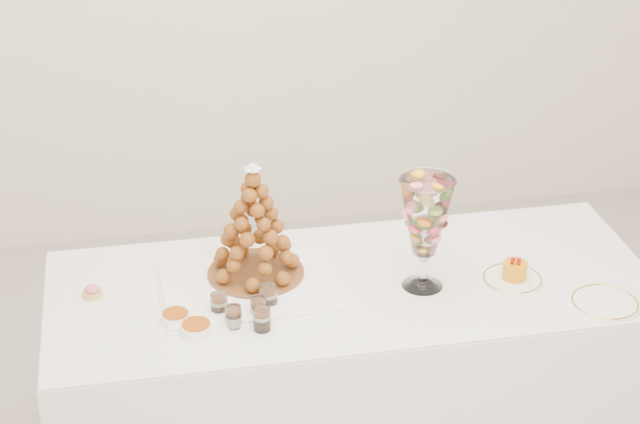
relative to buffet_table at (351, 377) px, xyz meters
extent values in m
cube|color=white|center=(0.00, 0.00, 0.00)|extent=(2.01, 0.82, 0.75)
cube|color=white|center=(0.00, 0.00, 0.37)|extent=(2.00, 0.81, 0.01)
cube|color=white|center=(-0.34, 0.03, 0.39)|extent=(0.56, 0.42, 0.02)
cylinder|color=white|center=(0.22, -0.06, 0.39)|extent=(0.14, 0.14, 0.02)
cylinder|color=white|center=(0.22, -0.06, 0.45)|extent=(0.03, 0.03, 0.09)
sphere|color=white|center=(0.22, -0.06, 0.49)|extent=(0.04, 0.04, 0.04)
cylinder|color=white|center=(0.52, -0.09, 0.38)|extent=(0.20, 0.20, 0.01)
cylinder|color=white|center=(0.76, -0.29, 0.38)|extent=(0.22, 0.22, 0.01)
cylinder|color=tan|center=(-0.84, 0.09, 0.39)|extent=(0.06, 0.06, 0.02)
ellipsoid|color=#D2566C|center=(-0.84, 0.09, 0.41)|extent=(0.05, 0.05, 0.03)
cylinder|color=white|center=(-0.45, -0.10, 0.42)|extent=(0.06, 0.06, 0.07)
cylinder|color=white|center=(-0.33, -0.14, 0.41)|extent=(0.06, 0.06, 0.07)
cylinder|color=white|center=(-0.29, -0.09, 0.42)|extent=(0.06, 0.06, 0.08)
cylinder|color=white|center=(-0.42, -0.18, 0.41)|extent=(0.06, 0.06, 0.07)
cylinder|color=white|center=(-0.33, -0.21, 0.42)|extent=(0.07, 0.07, 0.07)
cylinder|color=white|center=(-0.59, -0.11, 0.39)|extent=(0.09, 0.09, 0.03)
cylinder|color=white|center=(-0.53, -0.19, 0.39)|extent=(0.10, 0.10, 0.03)
cylinder|color=brown|center=(-0.31, 0.09, 0.40)|extent=(0.32, 0.32, 0.01)
cone|color=brown|center=(-0.31, 0.09, 0.60)|extent=(0.29, 0.29, 0.38)
sphere|color=white|center=(-0.31, 0.09, 0.78)|extent=(0.04, 0.04, 0.04)
cylinder|color=orange|center=(0.53, -0.09, 0.42)|extent=(0.08, 0.08, 0.06)
sphere|color=#940A05|center=(0.54, -0.08, 0.45)|extent=(0.01, 0.01, 0.01)
sphere|color=#940A05|center=(0.52, -0.08, 0.45)|extent=(0.01, 0.01, 0.01)
sphere|color=#940A05|center=(0.51, -0.09, 0.45)|extent=(0.01, 0.01, 0.01)
sphere|color=#940A05|center=(0.53, -0.10, 0.45)|extent=(0.01, 0.01, 0.01)
camera|label=1|loc=(-0.70, -2.92, 2.21)|focal=60.00mm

